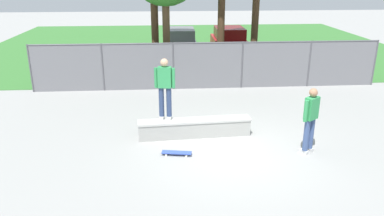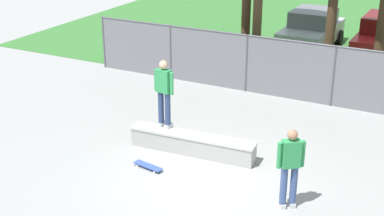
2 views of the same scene
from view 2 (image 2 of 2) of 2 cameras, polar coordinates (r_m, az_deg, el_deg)
ground_plane at (r=12.65m, az=1.45°, el=-7.82°), size 80.00×80.00×0.00m
grass_strip at (r=27.40m, az=16.65°, el=8.00°), size 26.37×20.00×0.02m
concrete_ledge at (r=13.81m, az=0.01°, el=-3.82°), size 3.37×0.70×0.53m
skateboarder at (r=13.76m, az=-2.99°, el=1.82°), size 0.59×0.32×1.82m
skateboard at (r=13.21m, az=-4.69°, el=-6.14°), size 0.82×0.34×0.09m
chainlink_fence at (r=17.44m, az=10.20°, el=4.28°), size 14.44×0.07×1.96m
car_silver at (r=23.36m, az=12.58°, el=8.13°), size 2.08×4.23×1.66m
car_red at (r=23.07m, az=19.64°, el=7.18°), size 2.08×4.23×1.66m
bystander at (r=11.42m, az=10.36°, el=-5.99°), size 0.50×0.43×1.82m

